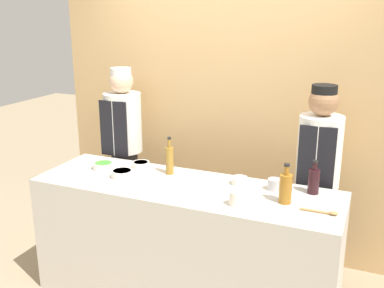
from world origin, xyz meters
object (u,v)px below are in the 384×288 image
at_px(chef_left, 124,151).
at_px(sauce_bowl_red, 240,180).
at_px(bottle_wine, 314,181).
at_px(chef_right, 317,180).
at_px(sauce_bowl_green, 103,165).
at_px(cup_cream, 235,199).
at_px(cutting_board, 182,187).
at_px(sauce_bowl_purple, 122,173).
at_px(sauce_bowl_orange, 141,165).
at_px(wooden_spoon, 324,212).
at_px(bottle_amber, 286,188).
at_px(bottle_vinegar, 170,160).
at_px(cup_steel, 274,184).

bearing_deg(chef_left, sauce_bowl_red, -17.82).
relative_size(bottle_wine, chef_right, 0.15).
distance_m(sauce_bowl_green, cup_cream, 1.23).
distance_m(cutting_board, chef_right, 1.07).
bearing_deg(sauce_bowl_red, chef_right, 38.03).
distance_m(sauce_bowl_red, chef_right, 0.64).
xyz_separation_m(sauce_bowl_red, sauce_bowl_purple, (-0.88, -0.21, -0.00)).
xyz_separation_m(cup_cream, chef_left, (-1.32, 0.77, -0.06)).
height_order(sauce_bowl_orange, cutting_board, sauce_bowl_orange).
bearing_deg(wooden_spoon, sauce_bowl_orange, 168.89).
height_order(bottle_amber, bottle_vinegar, bottle_vinegar).
relative_size(bottle_vinegar, cup_cream, 3.16).
xyz_separation_m(sauce_bowl_red, bottle_amber, (0.38, -0.20, 0.08)).
bearing_deg(chef_right, sauce_bowl_orange, -164.21).
relative_size(bottle_amber, wooden_spoon, 1.16).
xyz_separation_m(bottle_vinegar, chef_right, (1.08, 0.40, -0.15)).
distance_m(sauce_bowl_purple, bottle_amber, 1.26).
bearing_deg(bottle_vinegar, cutting_board, -48.46).
bearing_deg(sauce_bowl_orange, wooden_spoon, -11.11).
distance_m(sauce_bowl_red, sauce_bowl_green, 1.12).
relative_size(bottle_amber, cup_cream, 2.89).
bearing_deg(bottle_amber, cutting_board, -177.15).
relative_size(bottle_vinegar, chef_right, 0.18).
bearing_deg(sauce_bowl_purple, bottle_amber, 0.33).
bearing_deg(bottle_wine, cup_steel, -170.44).
distance_m(sauce_bowl_purple, cup_steel, 1.15).
distance_m(bottle_vinegar, chef_left, 0.78).
distance_m(bottle_wine, bottle_amber, 0.28).
bearing_deg(sauce_bowl_orange, chef_right, 15.79).
distance_m(bottle_amber, chef_left, 1.72).
relative_size(sauce_bowl_green, cup_cream, 1.79).
relative_size(bottle_wine, bottle_amber, 0.88).
height_order(sauce_bowl_green, wooden_spoon, sauce_bowl_green).
relative_size(cup_steel, chef_left, 0.05).
relative_size(bottle_amber, cup_steel, 2.96).
bearing_deg(cutting_board, chef_left, 143.87).
relative_size(sauce_bowl_red, wooden_spoon, 0.49).
xyz_separation_m(bottle_wine, bottle_vinegar, (-1.10, -0.04, 0.02)).
xyz_separation_m(sauce_bowl_green, wooden_spoon, (1.76, -0.17, -0.02)).
xyz_separation_m(cutting_board, chef_right, (0.87, 0.63, -0.04)).
relative_size(sauce_bowl_purple, bottle_amber, 0.62).
xyz_separation_m(sauce_bowl_red, cup_steel, (0.26, -0.01, 0.01)).
bearing_deg(bottle_amber, sauce_bowl_orange, 169.89).
relative_size(sauce_bowl_red, bottle_vinegar, 0.38).
relative_size(sauce_bowl_orange, sauce_bowl_purple, 0.82).
bearing_deg(sauce_bowl_red, sauce_bowl_orange, 178.95).
height_order(bottle_vinegar, cup_steel, bottle_vinegar).
relative_size(bottle_vinegar, cup_steel, 3.23).
distance_m(bottle_vinegar, cup_cream, 0.76).
bearing_deg(cup_steel, chef_right, 58.59).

